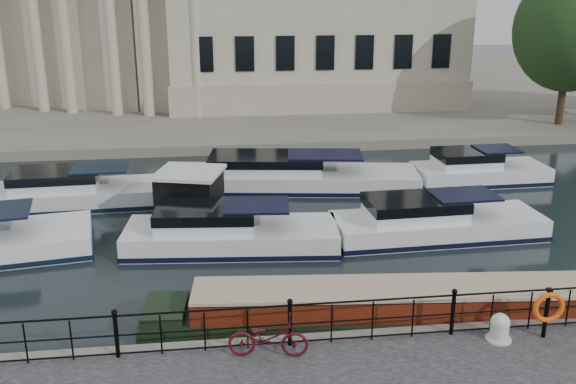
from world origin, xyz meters
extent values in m
plane|color=black|center=(0.00, 0.00, 0.00)|extent=(160.00, 160.00, 0.00)
cube|color=#6B665B|center=(0.00, 39.00, 0.28)|extent=(120.00, 42.00, 0.55)
cylinder|color=black|center=(-4.00, -2.25, 1.10)|extent=(0.10, 0.10, 1.10)
sphere|color=black|center=(-4.00, -2.25, 1.70)|extent=(0.14, 0.14, 0.14)
cylinder|color=black|center=(0.00, -2.25, 1.10)|extent=(0.10, 0.10, 1.10)
sphere|color=black|center=(0.00, -2.25, 1.70)|extent=(0.14, 0.14, 0.14)
cylinder|color=black|center=(4.00, -2.25, 1.10)|extent=(0.10, 0.10, 1.10)
sphere|color=black|center=(4.00, -2.25, 1.70)|extent=(0.14, 0.14, 0.14)
cylinder|color=black|center=(0.00, -2.25, 1.60)|extent=(24.00, 0.05, 0.05)
cylinder|color=black|center=(0.00, -2.25, 1.10)|extent=(24.00, 0.04, 0.04)
cylinder|color=black|center=(0.00, -2.25, 0.63)|extent=(24.00, 0.04, 0.04)
cube|color=#ADA38C|center=(6.00, 33.00, 7.55)|extent=(20.00, 14.00, 14.00)
cube|color=#9E937F|center=(6.00, 33.00, 1.55)|extent=(20.30, 14.30, 2.00)
cube|color=#ADA38C|center=(-3.33, 29.02, 6.05)|extent=(5.73, 4.06, 11.00)
cylinder|color=#ADA38C|center=(-2.28, 26.16, 5.45)|extent=(0.70, 0.70, 9.80)
cylinder|color=#ADA38C|center=(-5.49, 26.87, 5.45)|extent=(0.70, 0.70, 9.80)
cube|color=#ADA38C|center=(-8.29, 30.44, 6.05)|extent=(5.90, 4.56, 11.00)
cylinder|color=#ADA38C|center=(-7.59, 27.47, 5.45)|extent=(0.70, 0.70, 9.80)
cylinder|color=#ADA38C|center=(-10.69, 28.56, 5.45)|extent=(0.70, 0.70, 9.80)
cube|color=#ADA38C|center=(-13.04, 32.44, 6.05)|extent=(5.99, 4.99, 11.00)
cylinder|color=#ADA38C|center=(-12.70, 29.41, 5.45)|extent=(0.70, 0.70, 9.80)
imported|color=#470C15|center=(-0.56, -2.66, 1.03)|extent=(1.92, 0.91, 0.97)
cylinder|color=silver|center=(5.03, -2.67, 0.78)|extent=(0.44, 0.44, 0.47)
sphere|color=silver|center=(5.03, -2.67, 1.02)|extent=(0.47, 0.47, 0.47)
cylinder|color=silver|center=(5.03, -2.67, 0.57)|extent=(0.62, 0.62, 0.04)
cylinder|color=black|center=(6.18, -2.66, 1.18)|extent=(0.10, 0.10, 1.26)
cube|color=black|center=(6.18, -2.66, 1.81)|extent=(0.13, 0.13, 0.08)
torus|color=#F85B0D|center=(6.18, -2.74, 1.39)|extent=(0.80, 0.13, 0.80)
cube|color=black|center=(3.00, -0.81, 0.10)|extent=(13.47, 2.98, 0.80)
cube|color=#581A0C|center=(3.00, -0.81, 0.75)|extent=(10.78, 2.48, 0.62)
cube|color=tan|center=(3.00, -0.81, 1.15)|extent=(10.79, 2.53, 0.09)
cube|color=#6B665B|center=(-2.50, 7.74, 0.05)|extent=(3.80, 3.44, 0.27)
cube|color=black|center=(-2.50, 7.74, 1.10)|extent=(2.63, 2.63, 1.92)
cube|color=silver|center=(-2.50, 7.74, 2.05)|extent=(2.90, 2.90, 0.13)
cube|color=white|center=(-1.06, 5.20, 0.20)|extent=(7.52, 3.25, 1.20)
cube|color=black|center=(-1.06, 5.20, 0.12)|extent=(7.59, 3.29, 0.18)
cube|color=white|center=(-1.93, 5.28, 1.05)|extent=(3.47, 2.42, 0.90)
cube|color=black|center=(-0.19, 5.12, 1.55)|extent=(2.35, 2.01, 0.08)
cube|color=white|center=(6.39, 5.29, 0.20)|extent=(7.66, 2.77, 1.20)
cube|color=black|center=(6.39, 5.29, 0.12)|extent=(7.74, 2.80, 0.18)
cube|color=white|center=(5.48, 5.25, 1.05)|extent=(3.48, 2.16, 0.90)
cube|color=black|center=(7.30, 5.32, 1.55)|extent=(2.34, 1.82, 0.08)
cube|color=silver|center=(-7.11, 10.63, 0.20)|extent=(7.60, 3.02, 1.20)
cube|color=black|center=(-7.11, 10.63, 0.12)|extent=(7.67, 3.05, 0.18)
cube|color=silver|center=(-8.01, 10.59, 1.05)|extent=(3.46, 2.35, 0.90)
cube|color=black|center=(-6.22, 10.67, 1.55)|extent=(2.33, 1.98, 0.08)
cube|color=silver|center=(2.08, 11.77, 0.20)|extent=(11.20, 4.38, 1.20)
cube|color=black|center=(2.08, 11.77, 0.12)|extent=(11.31, 4.42, 0.18)
cube|color=silver|center=(0.79, 11.96, 1.05)|extent=(5.19, 3.01, 0.90)
cube|color=black|center=(3.38, 11.59, 1.55)|extent=(3.52, 2.44, 0.08)
cube|color=white|center=(10.69, 11.58, 0.20)|extent=(6.08, 2.54, 1.20)
cube|color=black|center=(10.69, 11.58, 0.12)|extent=(6.15, 2.56, 0.18)
cube|color=white|center=(9.97, 11.57, 1.05)|extent=(2.76, 2.04, 0.90)
cube|color=black|center=(11.42, 11.59, 1.55)|extent=(1.84, 1.73, 0.08)
cylinder|color=black|center=(19.74, 20.90, 2.07)|extent=(0.44, 0.44, 3.04)
ellipsoid|color=#153210|center=(19.74, 20.90, 6.19)|extent=(6.59, 6.59, 7.29)
camera|label=1|loc=(-1.75, -15.55, 8.73)|focal=40.00mm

